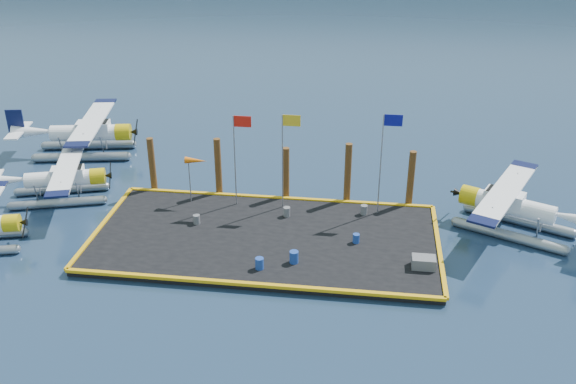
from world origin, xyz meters
name	(u,v)px	position (x,y,z in m)	size (l,w,h in m)	color
ground	(265,242)	(0.00, 0.00, 0.00)	(4000.00, 4000.00, 0.00)	#162943
dock	(265,239)	(0.00, 0.00, 0.20)	(20.00, 10.00, 0.40)	black
dock_bumpers	(265,235)	(0.00, 0.00, 0.49)	(20.25, 10.25, 0.18)	#E7A80D
seaplane_b	(63,181)	(-14.08, 3.71, 1.38)	(8.29, 8.89, 3.17)	gray
seaplane_c	(89,135)	(-15.50, 11.24, 1.63)	(9.69, 10.59, 3.74)	gray
seaplane_d	(510,208)	(14.31, 3.29, 1.52)	(9.08, 9.51, 3.49)	gray
drum_0	(197,219)	(-4.37, 0.94, 0.69)	(0.41, 0.41, 0.58)	#5E5E63
drum_1	(294,257)	(2.02, -2.63, 0.75)	(0.49, 0.49, 0.69)	#1B3E99
drum_2	(356,238)	(5.31, -0.05, 0.67)	(0.39, 0.39, 0.55)	#1B3E99
drum_3	(259,263)	(0.27, -3.48, 0.73)	(0.46, 0.46, 0.65)	#1B3E99
drum_4	(364,210)	(5.66, 3.49, 0.70)	(0.43, 0.43, 0.61)	#5E5E63
drum_5	(287,212)	(0.92, 2.61, 0.70)	(0.43, 0.43, 0.60)	#5E5E63
crate	(424,262)	(9.00, -2.20, 0.72)	(1.26, 0.84, 0.63)	#5E5E63
flagpole_red	(238,147)	(-2.29, 3.80, 4.40)	(1.14, 0.08, 6.00)	gray
flagpole_yellow	(286,147)	(0.70, 3.80, 4.51)	(1.14, 0.08, 6.20)	gray
flagpole_blue	(385,150)	(6.70, 3.80, 4.69)	(1.14, 0.08, 6.50)	gray
windsock	(196,162)	(-5.03, 3.80, 3.23)	(1.40, 0.44, 3.12)	gray
piling_0	(152,166)	(-8.50, 5.40, 2.00)	(0.44, 0.44, 4.00)	#4B2E15
piling_1	(218,169)	(-4.00, 5.40, 2.10)	(0.44, 0.44, 4.20)	#4B2E15
piling_2	(286,175)	(0.50, 5.40, 1.90)	(0.44, 0.44, 3.80)	#4B2E15
piling_3	(348,175)	(4.50, 5.40, 2.15)	(0.44, 0.44, 4.30)	#4B2E15
piling_4	(411,181)	(8.50, 5.40, 2.00)	(0.44, 0.44, 4.00)	#4B2E15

